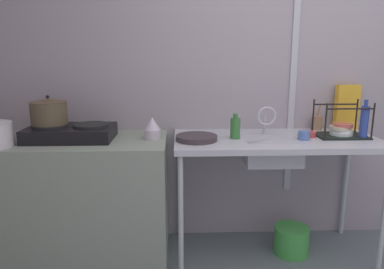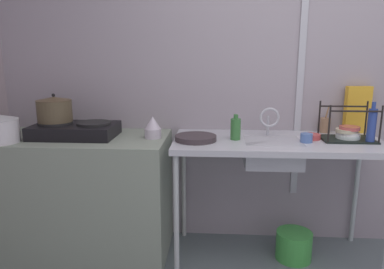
{
  "view_description": "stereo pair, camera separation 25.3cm",
  "coord_description": "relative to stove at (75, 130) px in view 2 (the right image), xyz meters",
  "views": [
    {
      "loc": [
        -0.92,
        -1.24,
        1.48
      ],
      "look_at": [
        -0.83,
        1.23,
        0.94
      ],
      "focal_mm": 33.51,
      "sensor_mm": 36.0,
      "label": 1
    },
    {
      "loc": [
        -0.67,
        -1.24,
        1.48
      ],
      "look_at": [
        -0.83,
        1.23,
        0.94
      ],
      "focal_mm": 33.51,
      "sensor_mm": 36.0,
      "label": 2
    }
  ],
  "objects": [
    {
      "name": "sink_basin",
      "position": [
        1.41,
        -0.03,
        -0.14
      ],
      "size": [
        0.39,
        0.31,
        0.18
      ],
      "primitive_type": "cube",
      "color": "#B5B6BD",
      "rests_on": "counter_sink"
    },
    {
      "name": "bottle_by_rack",
      "position": [
        2.05,
        -0.06,
        0.07
      ],
      "size": [
        0.06,
        0.06,
        0.28
      ],
      "color": "navy",
      "rests_on": "counter_sink"
    },
    {
      "name": "bucket_on_floor",
      "position": [
        1.6,
        -0.01,
        -0.85
      ],
      "size": [
        0.26,
        0.26,
        0.21
      ],
      "primitive_type": "cylinder",
      "color": "green",
      "rests_on": "ground"
    },
    {
      "name": "percolator",
      "position": [
        0.57,
        -0.0,
        0.02
      ],
      "size": [
        0.12,
        0.12,
        0.16
      ],
      "color": "silver",
      "rests_on": "counter_concrete"
    },
    {
      "name": "cereal_box",
      "position": [
        2.08,
        0.28,
        0.12
      ],
      "size": [
        0.19,
        0.07,
        0.35
      ],
      "primitive_type": "cube",
      "rotation": [
        0.0,
        0.0,
        0.09
      ],
      "color": "gold",
      "rests_on": "counter_sink"
    },
    {
      "name": "wall_back",
      "position": [
        1.68,
        0.38,
        0.34
      ],
      "size": [
        5.51,
        0.1,
        2.59
      ],
      "primitive_type": "cube",
      "color": "#9C939A",
      "rests_on": "ground"
    },
    {
      "name": "dish_rack",
      "position": [
        1.93,
        0.02,
        -0.01
      ],
      "size": [
        0.35,
        0.25,
        0.26
      ],
      "color": "black",
      "rests_on": "counter_sink"
    },
    {
      "name": "small_bowl_on_drainboard",
      "position": [
        1.69,
        0.04,
        -0.03
      ],
      "size": [
        0.13,
        0.13,
        0.04
      ],
      "primitive_type": "cylinder",
      "color": "#C84849",
      "rests_on": "counter_sink"
    },
    {
      "name": "counter_concrete",
      "position": [
        0.03,
        -0.0,
        -0.5
      ],
      "size": [
        1.26,
        0.66,
        0.91
      ],
      "primitive_type": "cube",
      "color": "gray",
      "rests_on": "ground"
    },
    {
      "name": "cup_by_rack",
      "position": [
        1.63,
        -0.06,
        -0.02
      ],
      "size": [
        0.08,
        0.08,
        0.06
      ],
      "primitive_type": "cylinder",
      "color": "#4E6FAF",
      "rests_on": "counter_sink"
    },
    {
      "name": "frying_pan",
      "position": [
        0.88,
        -0.06,
        -0.03
      ],
      "size": [
        0.29,
        0.29,
        0.04
      ],
      "primitive_type": "cylinder",
      "color": "#392F32",
      "rests_on": "counter_sink"
    },
    {
      "name": "wall_metal_strip",
      "position": [
        1.65,
        0.32,
        0.47
      ],
      "size": [
        0.05,
        0.01,
        2.08
      ],
      "primitive_type": "cube",
      "color": "#B5B6BD"
    },
    {
      "name": "faucet",
      "position": [
        1.4,
        0.1,
        0.08
      ],
      "size": [
        0.14,
        0.08,
        0.21
      ],
      "color": "#B5B6BD",
      "rests_on": "counter_sink"
    },
    {
      "name": "counter_sink",
      "position": [
        1.45,
        -0.0,
        -0.12
      ],
      "size": [
        1.45,
        0.66,
        0.91
      ],
      "color": "#B5B6BD",
      "rests_on": "ground"
    },
    {
      "name": "bottle_by_sink",
      "position": [
        1.15,
        -0.01,
        0.03
      ],
      "size": [
        0.07,
        0.07,
        0.18
      ],
      "color": "#347135",
      "rests_on": "counter_sink"
    },
    {
      "name": "pot_on_left_burner",
      "position": [
        -0.14,
        -0.0,
        0.15
      ],
      "size": [
        0.25,
        0.25,
        0.2
      ],
      "color": "brown",
      "rests_on": "stove"
    },
    {
      "name": "stove",
      "position": [
        0.0,
        0.0,
        0.0
      ],
      "size": [
        0.59,
        0.37,
        0.11
      ],
      "color": "black",
      "rests_on": "counter_concrete"
    },
    {
      "name": "utensil_jar",
      "position": [
        1.85,
        0.27,
        0.01
      ],
      "size": [
        0.08,
        0.08,
        0.2
      ],
      "color": "#9A7152",
      "rests_on": "counter_sink"
    }
  ]
}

